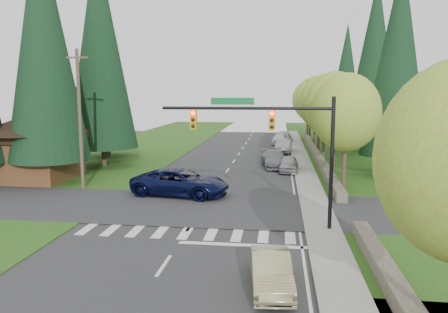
% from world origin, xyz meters
% --- Properties ---
extents(ground, '(120.00, 120.00, 0.00)m').
position_xyz_m(ground, '(0.00, 0.00, 0.00)').
color(ground, '#28282B').
rests_on(ground, ground).
extents(grass_east, '(14.00, 110.00, 0.06)m').
position_xyz_m(grass_east, '(13.00, 20.00, 0.03)').
color(grass_east, '#2B4D14').
rests_on(grass_east, ground).
extents(grass_west, '(14.00, 110.00, 0.06)m').
position_xyz_m(grass_west, '(-13.00, 20.00, 0.03)').
color(grass_west, '#2B4D14').
rests_on(grass_west, ground).
extents(cross_street, '(120.00, 8.00, 0.10)m').
position_xyz_m(cross_street, '(0.00, 8.00, 0.00)').
color(cross_street, '#28282B').
rests_on(cross_street, ground).
extents(sidewalk_east, '(1.80, 80.00, 0.13)m').
position_xyz_m(sidewalk_east, '(6.90, 22.00, 0.07)').
color(sidewalk_east, gray).
rests_on(sidewalk_east, ground).
extents(curb_east, '(0.20, 80.00, 0.13)m').
position_xyz_m(curb_east, '(6.05, 22.00, 0.07)').
color(curb_east, gray).
rests_on(curb_east, ground).
extents(stone_wall_south, '(0.70, 14.00, 0.70)m').
position_xyz_m(stone_wall_south, '(8.60, -3.00, 0.35)').
color(stone_wall_south, '#4C4438').
rests_on(stone_wall_south, ground).
extents(stone_wall_north, '(0.70, 40.00, 0.70)m').
position_xyz_m(stone_wall_north, '(8.60, 30.00, 0.35)').
color(stone_wall_north, '#4C4438').
rests_on(stone_wall_north, ground).
extents(traffic_signal, '(8.70, 0.37, 6.80)m').
position_xyz_m(traffic_signal, '(4.37, 4.50, 4.98)').
color(traffic_signal, black).
rests_on(traffic_signal, ground).
extents(brown_building, '(8.40, 8.40, 5.40)m').
position_xyz_m(brown_building, '(-15.00, 15.00, 3.14)').
color(brown_building, '#4C2D19').
rests_on(brown_building, ground).
extents(utility_pole, '(1.60, 0.24, 10.00)m').
position_xyz_m(utility_pole, '(-9.50, 12.00, 5.14)').
color(utility_pole, '#473828').
rests_on(utility_pole, ground).
extents(decid_tree_0, '(4.80, 4.80, 8.37)m').
position_xyz_m(decid_tree_0, '(9.20, 14.00, 5.60)').
color(decid_tree_0, '#38281C').
rests_on(decid_tree_0, ground).
extents(decid_tree_1, '(5.20, 5.20, 8.80)m').
position_xyz_m(decid_tree_1, '(9.30, 21.00, 5.80)').
color(decid_tree_1, '#38281C').
rests_on(decid_tree_1, ground).
extents(decid_tree_2, '(5.00, 5.00, 8.82)m').
position_xyz_m(decid_tree_2, '(9.10, 28.00, 5.93)').
color(decid_tree_2, '#38281C').
rests_on(decid_tree_2, ground).
extents(decid_tree_3, '(5.00, 5.00, 8.55)m').
position_xyz_m(decid_tree_3, '(9.20, 35.00, 5.66)').
color(decid_tree_3, '#38281C').
rests_on(decid_tree_3, ground).
extents(decid_tree_4, '(5.40, 5.40, 9.18)m').
position_xyz_m(decid_tree_4, '(9.30, 42.00, 6.06)').
color(decid_tree_4, '#38281C').
rests_on(decid_tree_4, ground).
extents(decid_tree_5, '(4.80, 4.80, 8.30)m').
position_xyz_m(decid_tree_5, '(9.10, 49.00, 5.53)').
color(decid_tree_5, '#38281C').
rests_on(decid_tree_5, ground).
extents(decid_tree_6, '(5.20, 5.20, 8.86)m').
position_xyz_m(decid_tree_6, '(9.20, 56.00, 5.86)').
color(decid_tree_6, '#38281C').
rests_on(decid_tree_6, ground).
extents(conifer_w_a, '(6.12, 6.12, 19.80)m').
position_xyz_m(conifer_w_a, '(-13.00, 14.00, 10.79)').
color(conifer_w_a, '#38281C').
rests_on(conifer_w_a, ground).
extents(conifer_w_b, '(5.44, 5.44, 17.80)m').
position_xyz_m(conifer_w_b, '(-16.00, 18.00, 9.79)').
color(conifer_w_b, '#38281C').
rests_on(conifer_w_b, ground).
extents(conifer_w_c, '(6.46, 6.46, 20.80)m').
position_xyz_m(conifer_w_c, '(-12.00, 22.00, 11.29)').
color(conifer_w_c, '#38281C').
rests_on(conifer_w_c, ground).
extents(conifer_w_e, '(5.78, 5.78, 18.80)m').
position_xyz_m(conifer_w_e, '(-14.00, 28.00, 10.29)').
color(conifer_w_e, '#38281C').
rests_on(conifer_w_e, ground).
extents(conifer_e_a, '(5.44, 5.44, 17.80)m').
position_xyz_m(conifer_e_a, '(14.00, 20.00, 9.79)').
color(conifer_e_a, '#38281C').
rests_on(conifer_e_a, ground).
extents(conifer_e_b, '(6.12, 6.12, 19.80)m').
position_xyz_m(conifer_e_b, '(15.00, 34.00, 10.79)').
color(conifer_e_b, '#38281C').
rests_on(conifer_e_b, ground).
extents(conifer_e_c, '(5.10, 5.10, 16.80)m').
position_xyz_m(conifer_e_c, '(14.00, 48.00, 9.29)').
color(conifer_e_c, '#38281C').
rests_on(conifer_e_c, ground).
extents(sedan_champagne, '(1.76, 4.06, 1.30)m').
position_xyz_m(sedan_champagne, '(4.37, -2.56, 0.65)').
color(sedan_champagne, tan).
rests_on(sedan_champagne, ground).
extents(suv_navy, '(7.03, 4.09, 1.84)m').
position_xyz_m(suv_navy, '(-2.03, 11.00, 0.92)').
color(suv_navy, '#0A0F33').
rests_on(suv_navy, ground).
extents(parked_car_a, '(1.84, 4.17, 1.39)m').
position_xyz_m(parked_car_a, '(5.46, 21.13, 0.70)').
color(parked_car_a, '#9F9EA3').
rests_on(parked_car_a, ground).
extents(parked_car_b, '(2.88, 5.65, 1.57)m').
position_xyz_m(parked_car_b, '(4.20, 23.42, 0.79)').
color(parked_car_b, slate).
rests_on(parked_car_b, ground).
extents(parked_car_c, '(2.11, 4.90, 1.57)m').
position_xyz_m(parked_car_c, '(5.12, 33.57, 0.79)').
color(parked_car_c, '#9E9FA3').
rests_on(parked_car_c, ground).
extents(parked_car_d, '(2.24, 4.70, 1.55)m').
position_xyz_m(parked_car_d, '(4.65, 41.99, 0.78)').
color(parked_car_d, white).
rests_on(parked_car_d, ground).
extents(parked_car_e, '(2.23, 4.65, 1.31)m').
position_xyz_m(parked_car_e, '(5.43, 46.01, 0.65)').
color(parked_car_e, '#A4A5A9').
rests_on(parked_car_e, ground).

